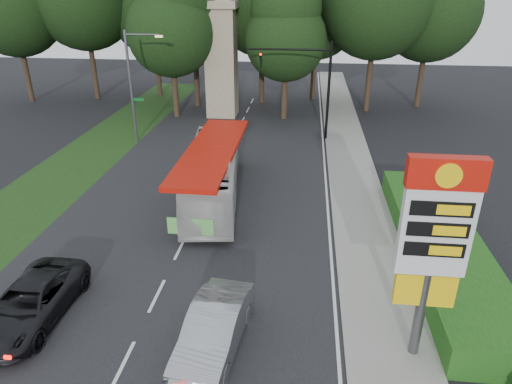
# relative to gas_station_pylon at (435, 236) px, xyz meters

# --- Properties ---
(ground) EXTENTS (120.00, 120.00, 0.00)m
(ground) POSITION_rel_gas_station_pylon_xyz_m (-9.20, -1.99, -4.45)
(ground) COLOR black
(ground) RESTS_ON ground
(road_surface) EXTENTS (14.00, 80.00, 0.02)m
(road_surface) POSITION_rel_gas_station_pylon_xyz_m (-9.20, 10.01, -4.44)
(road_surface) COLOR black
(road_surface) RESTS_ON ground
(sidewalk_right) EXTENTS (3.00, 80.00, 0.12)m
(sidewalk_right) POSITION_rel_gas_station_pylon_xyz_m (-0.70, 10.01, -4.39)
(sidewalk_right) COLOR gray
(sidewalk_right) RESTS_ON ground
(grass_verge_left) EXTENTS (5.00, 50.00, 0.02)m
(grass_verge_left) POSITION_rel_gas_station_pylon_xyz_m (-18.70, 16.01, -4.44)
(grass_verge_left) COLOR #193814
(grass_verge_left) RESTS_ON ground
(hedge) EXTENTS (3.00, 14.00, 1.20)m
(hedge) POSITION_rel_gas_station_pylon_xyz_m (2.30, 6.01, -3.85)
(hedge) COLOR #1B5015
(hedge) RESTS_ON ground
(gas_station_pylon) EXTENTS (2.10, 0.45, 6.85)m
(gas_station_pylon) POSITION_rel_gas_station_pylon_xyz_m (0.00, 0.00, 0.00)
(gas_station_pylon) COLOR #59595E
(gas_station_pylon) RESTS_ON ground
(traffic_signal_mast) EXTENTS (6.10, 0.35, 7.20)m
(traffic_signal_mast) POSITION_rel_gas_station_pylon_xyz_m (-3.52, 22.00, 0.22)
(traffic_signal_mast) COLOR black
(traffic_signal_mast) RESTS_ON ground
(streetlight_signs) EXTENTS (2.75, 0.98, 8.00)m
(streetlight_signs) POSITION_rel_gas_station_pylon_xyz_m (-16.19, 20.01, -0.01)
(streetlight_signs) COLOR #59595E
(streetlight_signs) RESTS_ON ground
(monument) EXTENTS (3.00, 3.00, 10.05)m
(monument) POSITION_rel_gas_station_pylon_xyz_m (-11.20, 28.01, 0.66)
(monument) COLOR gray
(monument) RESTS_ON ground
(tree_monument_left) EXTENTS (7.28, 7.28, 14.30)m
(tree_monument_left) POSITION_rel_gas_station_pylon_xyz_m (-15.20, 27.01, 4.23)
(tree_monument_left) COLOR #2D2116
(tree_monument_left) RESTS_ON ground
(tree_monument_right) EXTENTS (6.72, 6.72, 13.20)m
(tree_monument_right) POSITION_rel_gas_station_pylon_xyz_m (-5.70, 27.51, 3.56)
(tree_monument_right) COLOR #2D2116
(tree_monument_right) RESTS_ON ground
(transit_bus) EXTENTS (3.83, 10.90, 2.97)m
(transit_bus) POSITION_rel_gas_station_pylon_xyz_m (-8.70, 10.88, -2.96)
(transit_bus) COLOR silver
(transit_bus) RESTS_ON ground
(sedan_silver) EXTENTS (2.14, 4.87, 1.55)m
(sedan_silver) POSITION_rel_gas_station_pylon_xyz_m (-6.46, -0.45, -3.67)
(sedan_silver) COLOR #989A9F
(sedan_silver) RESTS_ON ground
(suv_charcoal) EXTENTS (2.46, 5.15, 1.42)m
(suv_charcoal) POSITION_rel_gas_station_pylon_xyz_m (-13.22, 0.30, -3.74)
(suv_charcoal) COLOR black
(suv_charcoal) RESTS_ON ground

